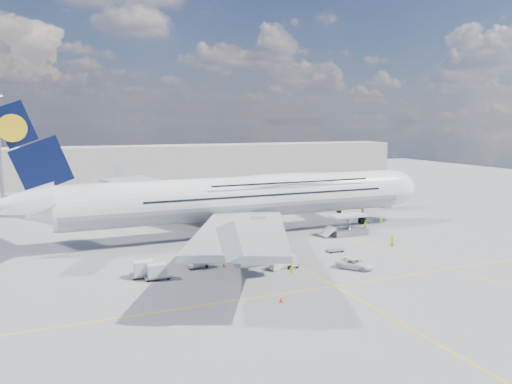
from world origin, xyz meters
name	(u,v)px	position (x,y,z in m)	size (l,w,h in m)	color
ground	(267,248)	(0.00, 0.00, 0.00)	(300.00, 300.00, 0.00)	gray
taxi_line_main	(267,248)	(0.00, 0.00, 0.01)	(0.25, 220.00, 0.01)	yellow
taxi_line_cross	(334,286)	(0.00, -20.00, 0.01)	(120.00, 0.25, 0.01)	yellow
taxi_line_diag	(313,228)	(14.00, 10.00, 0.01)	(0.25, 100.00, 0.01)	yellow
airliner	(245,197)	(0.26, 10.00, 6.87)	(77.26, 79.15, 23.71)	white
jet_bridge	(352,182)	(29.81, 20.94, 6.85)	(18.80, 12.10, 8.50)	#B7B7BC
cargo_loader	(347,228)	(16.82, 2.89, 1.25)	(8.53, 3.20, 3.67)	silver
light_mast	(0,154)	(-40.00, 45.00, 13.21)	(3.00, 0.70, 25.50)	gray
terminal	(149,164)	(0.00, 95.00, 6.00)	(180.00, 16.00, 12.00)	#B2AD9E
tree_line	(220,158)	(40.00, 140.00, 4.00)	(160.00, 6.00, 8.00)	#193814
dolly_row_a	(197,261)	(-13.13, -6.04, 0.97)	(3.07, 2.01, 1.80)	gray
dolly_row_b	(157,271)	(-19.28, -8.97, 1.08)	(3.22, 1.80, 2.01)	gray
dolly_row_c	(262,254)	(-3.72, -6.61, 1.11)	(3.45, 2.15, 2.06)	gray
dolly_back	(144,269)	(-20.66, -7.56, 1.16)	(3.49, 1.97, 2.16)	gray
dolly_nose_far	(335,250)	(8.65, -6.19, 0.30)	(2.64, 1.45, 0.38)	gray
dolly_nose_near	(288,261)	(-1.86, -11.05, 0.98)	(2.98, 1.76, 1.81)	gray
baggage_tug	(281,264)	(-2.98, -11.20, 0.76)	(2.80, 1.41, 1.72)	silver
catering_truck_inner	(179,207)	(-5.61, 33.02, 1.80)	(6.76, 3.69, 3.82)	gray
catering_truck_outer	(130,202)	(-13.89, 45.81, 1.59)	(6.10, 3.55, 3.41)	gray
service_van	(355,264)	(6.36, -14.87, 0.69)	(2.30, 5.00, 1.39)	white
crew_nose	(381,221)	(27.54, 7.59, 0.87)	(0.63, 0.42, 1.73)	#B2F81A
crew_loader	(366,224)	(22.86, 5.86, 0.86)	(0.83, 0.65, 1.71)	#AAF019
crew_wing	(223,253)	(-8.46, -3.26, 0.85)	(0.99, 0.41, 1.69)	#90DE17
crew_van	(392,240)	(19.24, -6.47, 0.96)	(0.94, 0.61, 1.93)	#B0F219
crew_tug	(292,270)	(-2.90, -14.37, 0.81)	(1.05, 0.60, 1.62)	#D0ED18
cone_nose	(374,220)	(28.93, 11.59, 0.25)	(0.41, 0.41, 0.52)	#FF3A0D
cone_wing_left_inner	(192,216)	(-3.78, 29.51, 0.29)	(0.47, 0.47, 0.59)	#FF3A0D
cone_wing_left_outer	(142,211)	(-12.27, 40.60, 0.23)	(0.38, 0.38, 0.48)	#FF3A0D
cone_wing_right_inner	(224,265)	(-9.69, -7.06, 0.27)	(0.45, 0.45, 0.57)	#FF3A0D
cone_wing_right_outer	(281,300)	(-8.34, -22.39, 0.29)	(0.47, 0.47, 0.60)	#FF3A0D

